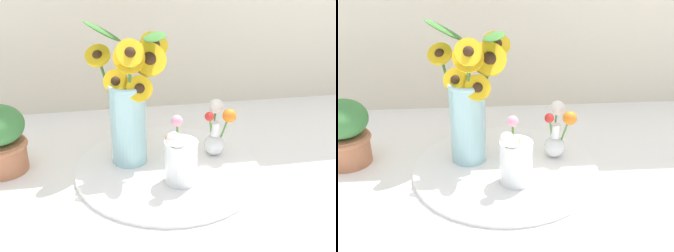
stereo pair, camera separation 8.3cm
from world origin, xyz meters
TOP-DOWN VIEW (x-y plane):
  - ground_plane at (0.00, 0.00)m, footprint 6.00×6.00m
  - serving_tray at (0.00, 0.06)m, footprint 0.48×0.48m
  - mason_jar_sunflowers at (-0.09, 0.11)m, footprint 0.23×0.18m
  - vase_small_center at (0.02, -0.02)m, footprint 0.08×0.09m
  - vase_bulb_right at (0.14, 0.10)m, footprint 0.08×0.08m
  - potted_plant at (-0.42, 0.14)m, footprint 0.13×0.13m

SIDE VIEW (x-z plane):
  - ground_plane at x=0.00m, z-range 0.00..0.00m
  - serving_tray at x=0.00m, z-range 0.00..0.02m
  - vase_small_center at x=0.02m, z-range 0.00..0.17m
  - vase_bulb_right at x=0.14m, z-range 0.01..0.16m
  - potted_plant at x=-0.42m, z-range 0.00..0.18m
  - mason_jar_sunflowers at x=-0.09m, z-range -0.02..0.36m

